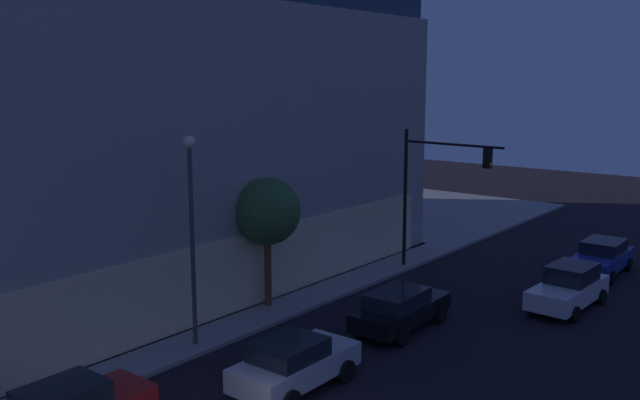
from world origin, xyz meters
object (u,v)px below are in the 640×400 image
at_px(traffic_light_far_corner, 433,179).
at_px(car_black, 400,308).
at_px(car_blue, 601,257).
at_px(car_silver, 294,363).
at_px(street_lamp_sidewalk, 191,214).
at_px(modern_building, 58,120).
at_px(car_white, 569,287).
at_px(sidewalk_tree, 267,212).

relative_size(traffic_light_far_corner, car_black, 1.42).
bearing_deg(car_blue, car_silver, 169.74).
distance_m(street_lamp_sidewalk, car_silver, 6.30).
height_order(modern_building, car_silver, modern_building).
xyz_separation_m(modern_building, car_blue, (14.56, -23.22, -6.48)).
bearing_deg(car_blue, car_black, 163.95).
bearing_deg(car_black, car_white, -32.27).
height_order(car_white, car_blue, car_white).
height_order(street_lamp_sidewalk, car_white, street_lamp_sidewalk).
height_order(modern_building, street_lamp_sidewalk, modern_building).
bearing_deg(car_silver, street_lamp_sidewalk, 86.22).
bearing_deg(street_lamp_sidewalk, car_black, -37.74).
distance_m(sidewalk_tree, car_silver, 8.30).
height_order(modern_building, car_blue, modern_building).
bearing_deg(sidewalk_tree, street_lamp_sidewalk, -169.52).
bearing_deg(traffic_light_far_corner, street_lamp_sidewalk, 172.41).
height_order(street_lamp_sidewalk, car_black, street_lamp_sidewalk).
bearing_deg(sidewalk_tree, car_blue, -33.43).
distance_m(car_black, car_white, 7.71).
bearing_deg(car_black, sidewalk_tree, 103.52).
distance_m(sidewalk_tree, car_white, 12.88).
distance_m(street_lamp_sidewalk, sidewalk_tree, 4.86).
relative_size(modern_building, car_white, 5.99).
bearing_deg(sidewalk_tree, car_silver, -131.26).
relative_size(sidewalk_tree, car_blue, 1.11).
bearing_deg(modern_building, car_blue, -57.90).
xyz_separation_m(street_lamp_sidewalk, sidewalk_tree, (4.73, 0.87, -0.75)).
height_order(street_lamp_sidewalk, sidewalk_tree, street_lamp_sidewalk).
xyz_separation_m(modern_building, car_silver, (-4.40, -19.78, -6.45)).
relative_size(modern_building, street_lamp_sidewalk, 3.86).
xyz_separation_m(traffic_light_far_corner, car_blue, (5.15, -6.51, -3.85)).
bearing_deg(car_white, traffic_light_far_corner, 82.64).
distance_m(modern_building, car_blue, 28.16).
relative_size(sidewalk_tree, car_black, 1.11).
bearing_deg(modern_building, car_black, -84.22).
bearing_deg(car_blue, traffic_light_far_corner, 128.32).
relative_size(car_silver, car_white, 0.91).
height_order(traffic_light_far_corner, sidewalk_tree, traffic_light_far_corner).
relative_size(traffic_light_far_corner, car_silver, 1.58).
distance_m(traffic_light_far_corner, car_black, 8.85).
bearing_deg(car_blue, street_lamp_sidewalk, 155.97).
xyz_separation_m(street_lamp_sidewalk, car_silver, (-0.32, -4.88, -3.98)).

